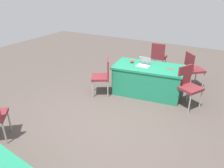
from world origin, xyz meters
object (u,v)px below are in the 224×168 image
Objects in this scene: chair_tucked_left at (193,68)px; chair_tucked_right at (188,84)px; yarn_ball at (132,61)px; chair_by_pillar at (103,75)px; laptop_silver at (144,64)px; chair_aisle at (158,55)px; scissors_red at (171,69)px; table_foreground at (148,80)px.

chair_tucked_left is 1.18m from chair_tucked_right.
chair_tucked_left is at bearing -145.48° from yarn_ball.
laptop_silver is (-0.87, -0.56, 0.25)m from chair_by_pillar.
chair_aisle is 1.01× the size of chair_by_pillar.
chair_tucked_right is 5.40× the size of scissors_red.
table_foreground is at bearing 177.88° from yarn_ball.
laptop_silver reaches higher than chair_aisle.
chair_tucked_left reaches higher than chair_by_pillar.
scissors_red is (0.39, 0.91, 0.19)m from chair_tucked_left.
scissors_red is (-1.00, -0.04, -0.04)m from yarn_ball.
chair_tucked_right is 0.59m from scissors_red.
chair_by_pillar is at bearing 49.54° from yarn_ball.
table_foreground is 1.16m from chair_by_pillar.
scissors_red is at bearing -177.59° from yarn_ball.
chair_by_pillar is (1.91, 1.57, -0.02)m from chair_tucked_left.
chair_tucked_right is 2.05m from chair_by_pillar.
scissors_red reaches higher than table_foreground.
laptop_silver is (1.15, -0.17, 0.23)m from chair_tucked_right.
yarn_ball is (1.39, 0.96, 0.24)m from chair_tucked_left.
yarn_ball reaches higher than scissors_red.
laptop_silver is at bearing -19.04° from scissors_red.
chair_tucked_left is 10.29× the size of yarn_ball.
chair_tucked_right is at bearing 168.98° from table_foreground.
chair_tucked_left reaches higher than chair_aisle.
chair_tucked_right is 10.29× the size of yarn_ball.
chair_by_pillar is (0.99, 0.59, 0.16)m from table_foreground.
scissors_red is (-1.52, -0.65, 0.22)m from chair_by_pillar.
chair_tucked_right is at bearing 172.44° from laptop_silver.
laptop_silver is at bearing -86.04° from chair_tucked_left.
yarn_ball is (0.35, -0.05, 0.01)m from laptop_silver.
chair_aisle reaches higher than scissors_red.
yarn_ball is at bearing -95.38° from chair_tucked_left.
chair_aisle is at bearing -159.38° from chair_tucked_left.
chair_aisle is at bearing -81.27° from table_foreground.
table_foreground is 19.38× the size of yarn_ball.
chair_tucked_right reaches higher than chair_by_pillar.
chair_tucked_left is 1.02× the size of chair_by_pillar.
chair_tucked_right is 2.24m from chair_aisle.
table_foreground is 1.93× the size of chair_by_pillar.
table_foreground is at bearing -83.32° from chair_tucked_left.
yarn_ball is (0.47, -0.02, 0.42)m from table_foreground.
chair_aisle is (0.25, -1.64, 0.17)m from table_foreground.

